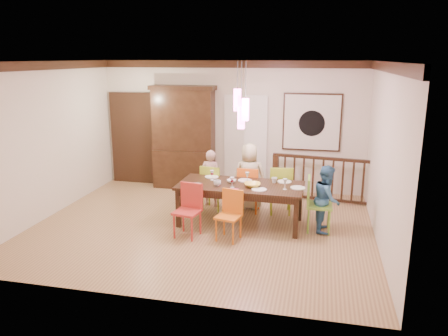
% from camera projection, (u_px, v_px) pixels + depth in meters
% --- Properties ---
extents(floor, '(6.00, 6.00, 0.00)m').
position_uv_depth(floor, '(202.00, 226.00, 7.88)').
color(floor, '#8E6744').
rests_on(floor, ground).
extents(ceiling, '(6.00, 6.00, 0.00)m').
position_uv_depth(ceiling, '(200.00, 61.00, 7.17)').
color(ceiling, white).
rests_on(ceiling, wall_back).
extents(wall_back, '(6.00, 0.00, 6.00)m').
position_uv_depth(wall_back, '(231.00, 126.00, 9.89)').
color(wall_back, beige).
rests_on(wall_back, floor).
extents(wall_left, '(0.00, 5.00, 5.00)m').
position_uv_depth(wall_left, '(47.00, 141.00, 8.17)').
color(wall_left, beige).
rests_on(wall_left, floor).
extents(wall_right, '(0.00, 5.00, 5.00)m').
position_uv_depth(wall_right, '(384.00, 156.00, 6.89)').
color(wall_right, beige).
rests_on(wall_right, floor).
extents(crown_molding, '(6.00, 5.00, 0.16)m').
position_uv_depth(crown_molding, '(200.00, 66.00, 7.19)').
color(crown_molding, black).
rests_on(crown_molding, wall_back).
extents(panel_door, '(1.04, 0.07, 2.24)m').
position_uv_depth(panel_door, '(132.00, 140.00, 10.45)').
color(panel_door, black).
rests_on(panel_door, wall_back).
extents(white_doorway, '(0.97, 0.05, 2.22)m').
position_uv_depth(white_doorway, '(246.00, 144.00, 9.88)').
color(white_doorway, silver).
rests_on(white_doorway, wall_back).
extents(painting, '(1.25, 0.06, 1.25)m').
position_uv_depth(painting, '(312.00, 122.00, 9.43)').
color(painting, black).
rests_on(painting, wall_back).
extents(pendant_cluster, '(0.27, 0.21, 1.14)m').
position_uv_depth(pendant_cluster, '(241.00, 109.00, 7.50)').
color(pendant_cluster, '#FF4CB7').
rests_on(pendant_cluster, ceiling).
extents(dining_table, '(2.26, 1.07, 0.75)m').
position_uv_depth(dining_table, '(241.00, 188.00, 7.86)').
color(dining_table, black).
rests_on(dining_table, floor).
extents(chair_far_left, '(0.47, 0.47, 0.91)m').
position_uv_depth(chair_far_left, '(214.00, 184.00, 8.68)').
color(chair_far_left, '#9DB729').
rests_on(chair_far_left, floor).
extents(chair_far_mid, '(0.42, 0.42, 0.91)m').
position_uv_depth(chair_far_mid, '(249.00, 186.00, 8.54)').
color(chair_far_mid, '#E15D15').
rests_on(chair_far_mid, floor).
extents(chair_far_right, '(0.49, 0.49, 0.95)m').
position_uv_depth(chair_far_right, '(281.00, 186.00, 8.45)').
color(chair_far_right, '#91AB22').
rests_on(chair_far_right, floor).
extents(chair_near_left, '(0.47, 0.47, 0.90)m').
position_uv_depth(chair_near_left, '(187.00, 208.00, 7.32)').
color(chair_near_left, '#B42F28').
rests_on(chair_near_left, floor).
extents(chair_near_mid, '(0.45, 0.45, 0.84)m').
position_uv_depth(chair_near_mid, '(229.00, 213.00, 7.20)').
color(chair_near_mid, orange).
rests_on(chair_near_mid, floor).
extents(chair_end_right, '(0.44, 0.44, 0.96)m').
position_uv_depth(chair_end_right, '(320.00, 201.00, 7.56)').
color(chair_end_right, '#7AB439').
rests_on(chair_end_right, floor).
extents(china_hutch, '(1.49, 0.46, 2.36)m').
position_uv_depth(china_hutch, '(184.00, 137.00, 9.99)').
color(china_hutch, black).
rests_on(china_hutch, floor).
extents(balustrade, '(2.16, 0.37, 0.96)m').
position_uv_depth(balustrade, '(323.00, 178.00, 9.16)').
color(balustrade, black).
rests_on(balustrade, floor).
extents(person_far_left, '(0.46, 0.33, 1.17)m').
position_uv_depth(person_far_left, '(211.00, 178.00, 8.87)').
color(person_far_left, beige).
rests_on(person_far_left, floor).
extents(person_far_mid, '(0.69, 0.48, 1.33)m').
position_uv_depth(person_far_mid, '(249.00, 176.00, 8.68)').
color(person_far_mid, beige).
rests_on(person_far_mid, floor).
extents(person_end_right, '(0.45, 0.57, 1.17)m').
position_uv_depth(person_end_right, '(327.00, 199.00, 7.56)').
color(person_end_right, teal).
rests_on(person_end_right, floor).
extents(serving_bowl, '(0.34, 0.34, 0.07)m').
position_uv_depth(serving_bowl, '(252.00, 185.00, 7.68)').
color(serving_bowl, yellow).
rests_on(serving_bowl, dining_table).
extents(small_bowl, '(0.23, 0.23, 0.05)m').
position_uv_depth(small_bowl, '(231.00, 181.00, 7.94)').
color(small_bowl, white).
rests_on(small_bowl, dining_table).
extents(cup_left, '(0.14, 0.14, 0.10)m').
position_uv_depth(cup_left, '(217.00, 183.00, 7.72)').
color(cup_left, silver).
rests_on(cup_left, dining_table).
extents(cup_right, '(0.12, 0.12, 0.10)m').
position_uv_depth(cup_right, '(274.00, 180.00, 7.92)').
color(cup_right, silver).
rests_on(cup_right, dining_table).
extents(plate_far_left, '(0.26, 0.26, 0.01)m').
position_uv_depth(plate_far_left, '(212.00, 177.00, 8.30)').
color(plate_far_left, white).
rests_on(plate_far_left, dining_table).
extents(plate_far_mid, '(0.26, 0.26, 0.01)m').
position_uv_depth(plate_far_mid, '(245.00, 180.00, 8.06)').
color(plate_far_mid, white).
rests_on(plate_far_mid, dining_table).
extents(plate_far_right, '(0.26, 0.26, 0.01)m').
position_uv_depth(plate_far_right, '(285.00, 182.00, 7.98)').
color(plate_far_right, white).
rests_on(plate_far_right, dining_table).
extents(plate_near_left, '(0.26, 0.26, 0.01)m').
position_uv_depth(plate_near_left, '(195.00, 185.00, 7.77)').
color(plate_near_left, white).
rests_on(plate_near_left, dining_table).
extents(plate_near_mid, '(0.26, 0.26, 0.01)m').
position_uv_depth(plate_near_mid, '(259.00, 190.00, 7.50)').
color(plate_near_mid, white).
rests_on(plate_near_mid, dining_table).
extents(plate_end_right, '(0.26, 0.26, 0.01)m').
position_uv_depth(plate_end_right, '(298.00, 188.00, 7.60)').
color(plate_end_right, white).
rests_on(plate_end_right, dining_table).
extents(wine_glass_a, '(0.08, 0.08, 0.19)m').
position_uv_depth(wine_glass_a, '(212.00, 175.00, 8.08)').
color(wine_glass_a, '#590C19').
rests_on(wine_glass_a, dining_table).
extents(wine_glass_b, '(0.08, 0.08, 0.19)m').
position_uv_depth(wine_glass_b, '(247.00, 177.00, 7.94)').
color(wine_glass_b, silver).
rests_on(wine_glass_b, dining_table).
extents(wine_glass_c, '(0.08, 0.08, 0.19)m').
position_uv_depth(wine_glass_c, '(232.00, 182.00, 7.62)').
color(wine_glass_c, '#590C19').
rests_on(wine_glass_c, dining_table).
extents(wine_glass_d, '(0.08, 0.08, 0.19)m').
position_uv_depth(wine_glass_d, '(285.00, 184.00, 7.51)').
color(wine_glass_d, silver).
rests_on(wine_glass_d, dining_table).
extents(napkin, '(0.18, 0.14, 0.01)m').
position_uv_depth(napkin, '(233.00, 190.00, 7.48)').
color(napkin, '#D83359').
rests_on(napkin, dining_table).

